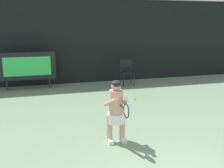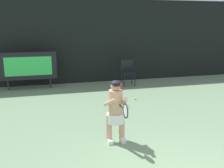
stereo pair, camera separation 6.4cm
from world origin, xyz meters
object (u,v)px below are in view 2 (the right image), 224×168
water_bottle (121,85)px  tennis_player (116,110)px  umpire_chair (128,71)px  tennis_racket (125,110)px  tennis_ball_spare (135,99)px  scoreboard (28,66)px

water_bottle → tennis_player: size_ratio=0.19×
umpire_chair → tennis_racket: bearing=-108.9°
umpire_chair → tennis_ball_spare: umpire_chair is taller
tennis_player → tennis_ball_spare: bearing=62.4°
umpire_chair → water_bottle: umpire_chair is taller
tennis_racket → scoreboard: bearing=118.4°
tennis_player → tennis_racket: tennis_player is taller
umpire_chair → tennis_player: tennis_player is taller
scoreboard → tennis_racket: bearing=-70.8°
scoreboard → tennis_racket: scoreboard is taller
umpire_chair → water_bottle: (-0.45, -0.51, -0.50)m
tennis_player → tennis_ball_spare: 3.45m
water_bottle → tennis_player: 4.99m
tennis_ball_spare → tennis_player: bearing=-117.6°
umpire_chair → tennis_racket: size_ratio=1.79×
umpire_chair → tennis_ball_spare: (-0.45, -2.22, -0.58)m
tennis_ball_spare → scoreboard: bearing=144.7°
umpire_chair → tennis_racket: umpire_chair is taller
scoreboard → umpire_chair: 4.09m
water_bottle → tennis_player: (-1.57, -4.69, 0.63)m
tennis_ball_spare → umpire_chair: bearing=78.5°
umpire_chair → tennis_racket: 6.05m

